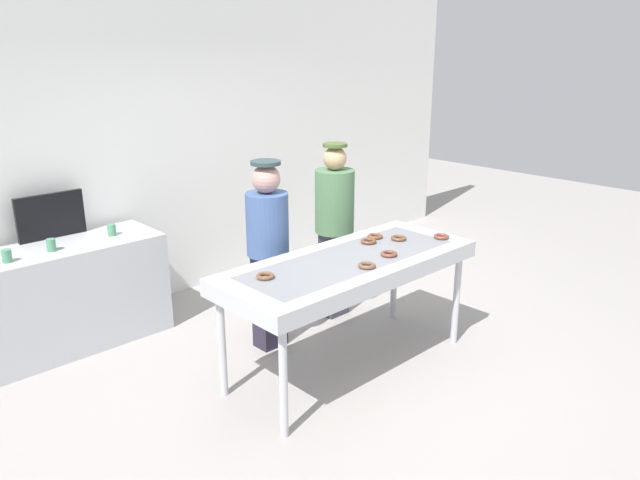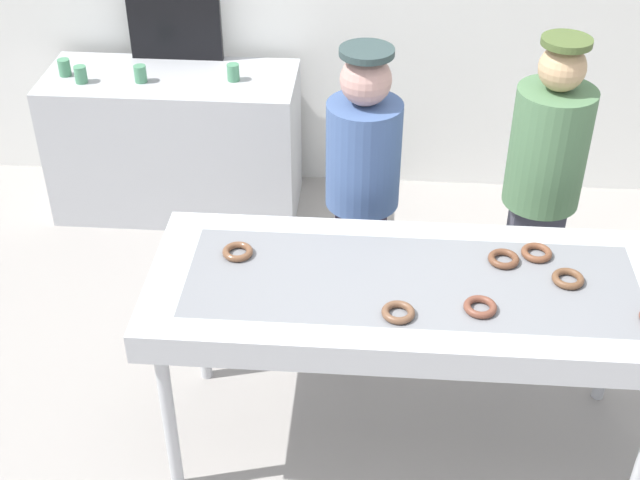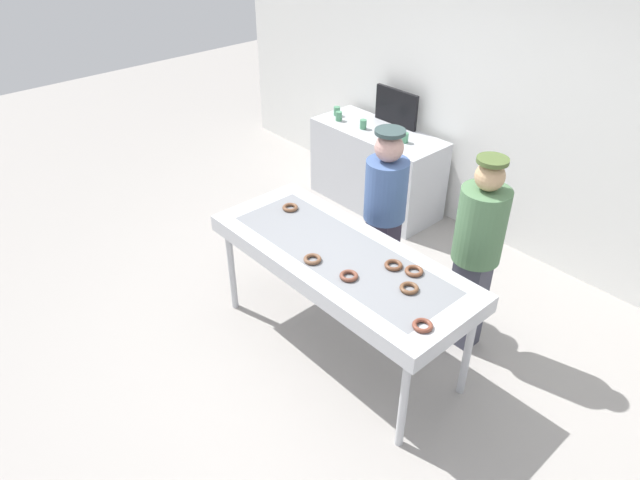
{
  "view_description": "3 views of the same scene",
  "coord_description": "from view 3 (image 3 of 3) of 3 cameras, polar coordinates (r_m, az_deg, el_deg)",
  "views": [
    {
      "loc": [
        -3.07,
        -2.92,
        2.42
      ],
      "look_at": [
        -0.17,
        0.15,
        1.06
      ],
      "focal_mm": 33.78,
      "sensor_mm": 36.0,
      "label": 1
    },
    {
      "loc": [
        -0.16,
        -2.73,
        3.01
      ],
      "look_at": [
        -0.37,
        0.05,
        1.05
      ],
      "focal_mm": 48.77,
      "sensor_mm": 36.0,
      "label": 2
    },
    {
      "loc": [
        2.41,
        -2.35,
        3.25
      ],
      "look_at": [
        -0.18,
        -0.03,
        0.94
      ],
      "focal_mm": 32.12,
      "sensor_mm": 36.0,
      "label": 3
    }
  ],
  "objects": [
    {
      "name": "fryer_conveyor",
      "position": [
        4.14,
        2.0,
        -2.03
      ],
      "size": [
        2.09,
        0.84,
        0.91
      ],
      "color": "#B7BABF",
      "rests_on": "ground"
    },
    {
      "name": "worker_baker",
      "position": [
        4.3,
        15.39,
        -0.52
      ],
      "size": [
        0.35,
        0.35,
        1.62
      ],
      "rotation": [
        0.0,
        0.0,
        3.15
      ],
      "color": "#373846",
      "rests_on": "ground"
    },
    {
      "name": "chocolate_donut_2",
      "position": [
        4.61,
        -2.99,
        3.25
      ],
      "size": [
        0.16,
        0.16,
        0.03
      ],
      "primitive_type": "torus",
      "rotation": [
        0.0,
        0.0,
        1.85
      ],
      "color": "brown",
      "rests_on": "fryer_conveyor"
    },
    {
      "name": "paper_cup_1",
      "position": [
        6.5,
        1.7,
        12.72
      ],
      "size": [
        0.07,
        0.07,
        0.1
      ],
      "primitive_type": "cylinder",
      "color": "#4C8C66",
      "rests_on": "prep_counter"
    },
    {
      "name": "chocolate_donut_0",
      "position": [
        3.52,
        10.19,
        -8.38
      ],
      "size": [
        0.18,
        0.18,
        0.03
      ],
      "primitive_type": "torus",
      "rotation": [
        0.0,
        0.0,
        2.31
      ],
      "color": "brown",
      "rests_on": "fryer_conveyor"
    },
    {
      "name": "chocolate_donut_3",
      "position": [
        3.79,
        8.88,
        -4.76
      ],
      "size": [
        0.16,
        0.16,
        0.03
      ],
      "primitive_type": "torus",
      "rotation": [
        0.0,
        0.0,
        2.78
      ],
      "color": "brown",
      "rests_on": "fryer_conveyor"
    },
    {
      "name": "chocolate_donut_1",
      "position": [
        4.0,
        -0.75,
        -1.92
      ],
      "size": [
        0.17,
        0.17,
        0.03
      ],
      "primitive_type": "torus",
      "rotation": [
        0.0,
        0.0,
        0.49
      ],
      "color": "brown",
      "rests_on": "fryer_conveyor"
    },
    {
      "name": "worker_assistant",
      "position": [
        4.67,
        6.47,
        3.14
      ],
      "size": [
        0.34,
        0.34,
        1.58
      ],
      "rotation": [
        0.0,
        0.0,
        3.26
      ],
      "color": "#252031",
      "rests_on": "ground"
    },
    {
      "name": "chocolate_donut_6",
      "position": [
        3.98,
        7.33,
        -2.49
      ],
      "size": [
        0.18,
        0.18,
        0.03
      ],
      "primitive_type": "torus",
      "rotation": [
        0.0,
        0.0,
        2.26
      ],
      "color": "brown",
      "rests_on": "fryer_conveyor"
    },
    {
      "name": "menu_display",
      "position": [
        6.27,
        7.6,
        12.98
      ],
      "size": [
        0.55,
        0.04,
        0.38
      ],
      "primitive_type": "cube",
      "color": "black",
      "rests_on": "prep_counter"
    },
    {
      "name": "paper_cup_2",
      "position": [
        6.36,
        1.89,
        12.23
      ],
      "size": [
        0.07,
        0.07,
        0.1
      ],
      "primitive_type": "cylinder",
      "color": "#4C8C66",
      "rests_on": "prep_counter"
    },
    {
      "name": "paper_cup_3",
      "position": [
        6.17,
        4.33,
        11.43
      ],
      "size": [
        0.07,
        0.07,
        0.1
      ],
      "primitive_type": "cylinder",
      "color": "#4C8C66",
      "rests_on": "prep_counter"
    },
    {
      "name": "chocolate_donut_4",
      "position": [
        3.94,
        9.34,
        -3.07
      ],
      "size": [
        0.17,
        0.17,
        0.03
      ],
      "primitive_type": "torus",
      "rotation": [
        0.0,
        0.0,
        1.15
      ],
      "color": "brown",
      "rests_on": "fryer_conveyor"
    },
    {
      "name": "chocolate_donut_5",
      "position": [
        3.85,
        2.89,
        -3.59
      ],
      "size": [
        0.18,
        0.18,
        0.03
      ],
      "primitive_type": "torus",
      "rotation": [
        0.0,
        0.0,
        0.92
      ],
      "color": "brown",
      "rests_on": "fryer_conveyor"
    },
    {
      "name": "prep_counter",
      "position": [
        6.34,
        5.61,
        7.13
      ],
      "size": [
        1.48,
        0.62,
        0.88
      ],
      "primitive_type": "cube",
      "color": "#B7BABF",
      "rests_on": "ground"
    },
    {
      "name": "back_wall",
      "position": [
        5.49,
        20.67,
        14.83
      ],
      "size": [
        8.0,
        0.12,
        3.34
      ],
      "primitive_type": "cube",
      "color": "white",
      "rests_on": "ground"
    },
    {
      "name": "paper_cup_0",
      "position": [
        5.88,
        8.45,
        10.04
      ],
      "size": [
        0.07,
        0.07,
        0.1
      ],
      "primitive_type": "cylinder",
      "color": "#4C8C66",
      "rests_on": "prep_counter"
    },
    {
      "name": "ground_plane",
      "position": [
        4.68,
        1.8,
        -10.4
      ],
      "size": [
        16.0,
        16.0,
        0.0
      ],
      "primitive_type": "plane",
      "color": "#9E9993"
    }
  ]
}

